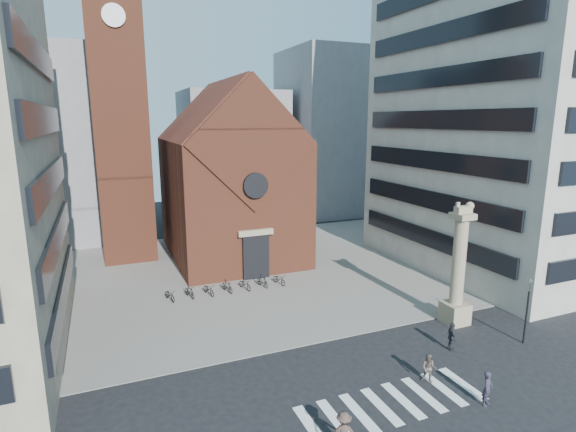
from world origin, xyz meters
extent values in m
plane|color=black|center=(0.00, 0.00, 0.00)|extent=(120.00, 120.00, 0.00)
cube|color=gray|center=(0.00, 19.00, 0.03)|extent=(46.00, 30.00, 0.05)
cube|color=brown|center=(0.00, 25.00, 6.00)|extent=(12.00, 16.00, 12.00)
cube|color=#56281B|center=(0.00, 25.40, 12.00)|extent=(12.00, 15.40, 12.00)
cube|color=brown|center=(0.00, 17.05, 12.00)|extent=(11.76, 0.50, 11.76)
cylinder|color=black|center=(0.00, 16.60, 8.50)|extent=(2.20, 0.30, 2.20)
cube|color=black|center=(0.00, 16.85, 2.00)|extent=(2.40, 0.30, 4.00)
cube|color=gray|center=(0.00, 16.80, 4.30)|extent=(3.20, 0.40, 0.50)
cube|color=brown|center=(-10.00, 28.00, 15.00)|extent=(5.00, 5.00, 30.00)
cylinder|color=white|center=(-10.00, 25.40, 23.00)|extent=(2.00, 0.20, 2.00)
cube|color=beige|center=(24.00, 12.00, 16.00)|extent=(18.00, 22.00, 32.00)
cube|color=gray|center=(-20.00, 40.00, 11.00)|extent=(16.00, 14.00, 22.00)
cube|color=gray|center=(6.00, 45.00, 9.00)|extent=(14.00, 12.00, 18.00)
cube|color=gray|center=(22.00, 42.00, 12.00)|extent=(16.00, 14.00, 24.00)
cube|color=gray|center=(10.00, 3.00, 0.75)|extent=(1.60, 1.60, 1.50)
cylinder|color=gray|center=(10.00, 3.00, 4.50)|extent=(0.90, 0.90, 6.00)
cube|color=gray|center=(10.00, 3.00, 7.70)|extent=(1.30, 1.30, 0.40)
cube|color=gray|center=(10.00, 3.00, 8.10)|extent=(1.20, 0.50, 0.55)
sphere|color=gray|center=(10.55, 3.00, 8.35)|extent=(0.56, 0.56, 0.56)
cube|color=gray|center=(9.50, 3.00, 8.50)|extent=(0.25, 0.15, 0.35)
cylinder|color=black|center=(12.00, -1.00, 1.75)|extent=(0.12, 0.12, 3.50)
imported|color=black|center=(12.00, -1.00, 3.90)|extent=(0.13, 0.16, 0.80)
imported|color=#2C2837|center=(4.82, -4.90, 0.90)|extent=(0.78, 0.68, 1.81)
imported|color=#554B44|center=(3.46, -2.17, 0.82)|extent=(0.99, 1.01, 1.64)
imported|color=#2B2B34|center=(7.07, 0.07, 0.90)|extent=(0.79, 1.15, 1.81)
imported|color=#47352F|center=(-3.37, -4.93, 0.91)|extent=(1.35, 1.08, 1.83)
imported|color=black|center=(-7.89, 14.65, 0.50)|extent=(1.04, 1.82, 0.91)
imported|color=black|center=(-6.34, 14.65, 0.55)|extent=(0.90, 1.74, 1.01)
imported|color=black|center=(-4.80, 14.65, 0.50)|extent=(1.04, 1.82, 0.91)
imported|color=black|center=(-3.26, 14.65, 0.55)|extent=(0.90, 1.74, 1.01)
imported|color=black|center=(-1.72, 14.65, 0.50)|extent=(1.04, 1.82, 0.91)
imported|color=black|center=(-0.18, 14.65, 0.55)|extent=(0.90, 1.74, 1.01)
imported|color=black|center=(1.37, 14.65, 0.50)|extent=(1.04, 1.82, 0.91)
camera|label=1|loc=(-12.05, -19.57, 14.01)|focal=28.00mm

